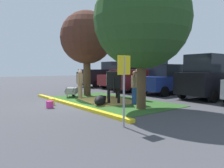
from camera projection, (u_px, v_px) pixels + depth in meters
ground_plane at (76, 104)px, 10.51m from camera, size 80.00×80.00×0.00m
grass_island at (108, 101)px, 11.42m from camera, size 7.20×4.08×0.02m
curb_yellow at (71, 104)px, 10.08m from camera, size 8.40×0.24×0.12m
hay_bedding at (108, 101)px, 11.49m from camera, size 3.59×2.95×0.04m
shade_tree_left at (87, 38)px, 13.43m from camera, size 3.30×3.30×5.33m
shade_tree_right at (142, 20)px, 8.92m from camera, size 4.05×4.05×5.78m
cow_holstein at (113, 79)px, 11.46m from camera, size 2.73×2.17×1.62m
calf_lying at (100, 100)px, 10.13m from camera, size 1.09×1.21×0.48m
person_handler at (135, 87)px, 10.32m from camera, size 0.34×0.47×1.62m
person_visitor_near at (138, 83)px, 11.86m from camera, size 0.47×0.34×1.71m
person_visitor_far at (80, 83)px, 12.19m from camera, size 0.36×0.44×1.69m
wheelbarrow at (72, 91)px, 12.97m from camera, size 1.43×1.27×0.63m
parking_sign at (124, 77)px, 6.25m from camera, size 0.07×0.44×2.11m
bucket_yellow at (52, 102)px, 10.24m from camera, size 0.30×0.30×0.30m
bucket_pink at (50, 104)px, 9.46m from camera, size 0.34×0.34×0.31m
pickup_truck_black at (107, 75)px, 21.22m from camera, size 2.40×5.48×2.42m
sedan_silver at (123, 77)px, 18.90m from camera, size 2.17×4.47×2.02m
pickup_truck_maroon at (144, 77)px, 16.82m from camera, size 2.40×5.48×2.42m
sedan_blue at (168, 80)px, 14.68m from camera, size 2.17×4.47×2.02m
suv_black at (212, 77)px, 12.44m from camera, size 2.28×4.68×2.52m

